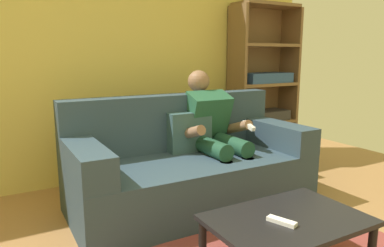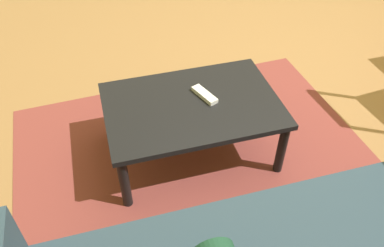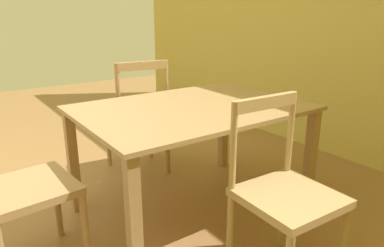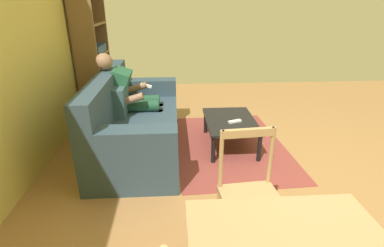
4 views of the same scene
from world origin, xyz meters
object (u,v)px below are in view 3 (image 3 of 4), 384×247
at_px(dining_chair_near_wall, 284,194).
at_px(dining_table, 192,121).
at_px(dining_chair_facing_couch, 21,189).
at_px(dining_chair_by_doorway, 137,116).

bearing_deg(dining_chair_near_wall, dining_table, -89.90).
bearing_deg(dining_chair_facing_couch, dining_table, -179.85).
xyz_separation_m(dining_table, dining_chair_by_doorway, (0.00, -0.76, -0.15)).
bearing_deg(dining_chair_near_wall, dining_chair_facing_couch, -36.61).
xyz_separation_m(dining_chair_facing_couch, dining_chair_by_doorway, (-1.01, -0.76, 0.01)).
bearing_deg(dining_table, dining_chair_by_doorway, -89.72).
height_order(dining_chair_near_wall, dining_chair_by_doorway, dining_chair_by_doorway).
bearing_deg(dining_chair_by_doorway, dining_table, 90.28).
xyz_separation_m(dining_chair_near_wall, dining_chair_by_doorway, (0.00, -1.51, 0.03)).
xyz_separation_m(dining_table, dining_chair_facing_couch, (1.01, 0.00, -0.17)).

